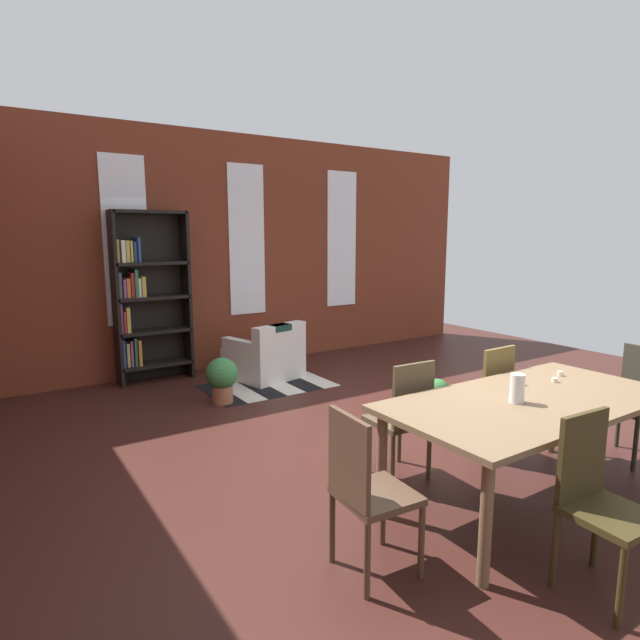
% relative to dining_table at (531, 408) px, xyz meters
% --- Properties ---
extents(ground_plane, '(10.00, 10.00, 0.00)m').
position_rel_dining_table_xyz_m(ground_plane, '(0.16, 0.97, -0.70)').
color(ground_plane, '#3B1C17').
extents(back_wall_brick, '(8.15, 0.12, 3.26)m').
position_rel_dining_table_xyz_m(back_wall_brick, '(0.16, 4.88, 0.93)').
color(back_wall_brick, brown).
rests_on(back_wall_brick, ground).
extents(window_pane_0, '(0.55, 0.02, 2.12)m').
position_rel_dining_table_xyz_m(window_pane_0, '(-1.51, 4.81, 1.10)').
color(window_pane_0, white).
extents(window_pane_1, '(0.55, 0.02, 2.12)m').
position_rel_dining_table_xyz_m(window_pane_1, '(0.16, 4.81, 1.10)').
color(window_pane_1, white).
extents(window_pane_2, '(0.55, 0.02, 2.12)m').
position_rel_dining_table_xyz_m(window_pane_2, '(1.83, 4.81, 1.10)').
color(window_pane_2, white).
extents(dining_table, '(2.13, 1.06, 0.77)m').
position_rel_dining_table_xyz_m(dining_table, '(0.00, 0.00, 0.00)').
color(dining_table, brown).
rests_on(dining_table, ground).
extents(vase_on_table, '(0.10, 0.10, 0.20)m').
position_rel_dining_table_xyz_m(vase_on_table, '(-0.16, 0.00, 0.17)').
color(vase_on_table, silver).
rests_on(vase_on_table, dining_table).
extents(tealight_candle_0, '(0.04, 0.04, 0.04)m').
position_rel_dining_table_xyz_m(tealight_candle_0, '(0.70, 0.23, 0.09)').
color(tealight_candle_0, silver).
rests_on(tealight_candle_0, dining_table).
extents(tealight_candle_1, '(0.04, 0.04, 0.03)m').
position_rel_dining_table_xyz_m(tealight_candle_1, '(0.50, 0.15, 0.09)').
color(tealight_candle_1, silver).
rests_on(tealight_candle_1, dining_table).
extents(tealight_candle_2, '(0.04, 0.04, 0.04)m').
position_rel_dining_table_xyz_m(tealight_candle_2, '(0.22, 0.24, 0.09)').
color(tealight_candle_2, silver).
rests_on(tealight_candle_2, dining_table).
extents(dining_chair_near_left, '(0.42, 0.42, 0.95)m').
position_rel_dining_table_xyz_m(dining_chair_near_left, '(-0.47, -0.76, -0.19)').
color(dining_chair_near_left, '#362D14').
rests_on(dining_chair_near_left, ground).
extents(dining_chair_head_left, '(0.43, 0.43, 0.95)m').
position_rel_dining_table_xyz_m(dining_chair_head_left, '(-1.44, 0.01, -0.19)').
color(dining_chair_head_left, '#4E3827').
rests_on(dining_chair_head_left, ground).
extents(dining_chair_far_left, '(0.42, 0.42, 0.95)m').
position_rel_dining_table_xyz_m(dining_chair_far_left, '(-0.48, 0.76, -0.19)').
color(dining_chair_far_left, '#4B3F2A').
rests_on(dining_chair_far_left, ground).
extents(dining_chair_far_right, '(0.41, 0.41, 0.95)m').
position_rel_dining_table_xyz_m(dining_chair_far_right, '(0.48, 0.76, -0.19)').
color(dining_chair_far_right, brown).
rests_on(dining_chair_far_right, ground).
extents(dining_chair_head_right, '(0.43, 0.43, 0.95)m').
position_rel_dining_table_xyz_m(dining_chair_head_right, '(1.44, -0.01, -0.19)').
color(dining_chair_head_right, '#2F3024').
rests_on(dining_chair_head_right, ground).
extents(bookshelf_tall, '(0.93, 0.32, 2.18)m').
position_rel_dining_table_xyz_m(bookshelf_tall, '(-1.35, 4.63, 0.41)').
color(bookshelf_tall, black).
rests_on(bookshelf_tall, ground).
extents(armchair_white, '(0.97, 0.97, 0.75)m').
position_rel_dining_table_xyz_m(armchair_white, '(-0.03, 3.92, -0.42)').
color(armchair_white, silver).
rests_on(armchair_white, ground).
extents(potted_plant_by_shelf, '(0.25, 0.25, 0.43)m').
position_rel_dining_table_xyz_m(potted_plant_by_shelf, '(0.70, 1.55, -0.47)').
color(potted_plant_by_shelf, '#333338').
rests_on(potted_plant_by_shelf, ground).
extents(potted_plant_corner, '(0.36, 0.36, 0.52)m').
position_rel_dining_table_xyz_m(potted_plant_corner, '(-0.92, 3.27, -0.40)').
color(potted_plant_corner, '#9E6042').
rests_on(potted_plant_corner, ground).
extents(striped_rug, '(1.55, 1.00, 0.01)m').
position_rel_dining_table_xyz_m(striped_rug, '(-0.18, 3.58, -0.69)').
color(striped_rug, black).
rests_on(striped_rug, ground).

